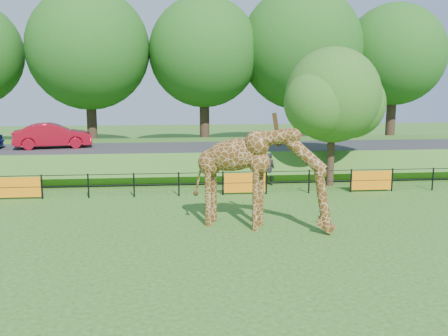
# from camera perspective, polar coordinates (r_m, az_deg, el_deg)

# --- Properties ---
(ground) EXTENTS (90.00, 90.00, 0.00)m
(ground) POSITION_cam_1_polar(r_m,az_deg,el_deg) (15.01, -4.89, -10.16)
(ground) COLOR #215314
(ground) RESTS_ON ground
(giraffe) EXTENTS (5.01, 2.89, 3.62)m
(giraffe) POSITION_cam_1_polar(r_m,az_deg,el_deg) (17.38, 4.43, -1.16)
(giraffe) COLOR #573311
(giraffe) RESTS_ON ground
(perimeter_fence) EXTENTS (28.07, 0.10, 1.10)m
(perimeter_fence) POSITION_cam_1_polar(r_m,az_deg,el_deg) (22.57, -5.18, -1.84)
(perimeter_fence) COLOR black
(perimeter_fence) RESTS_ON ground
(embankment) EXTENTS (40.00, 9.00, 1.30)m
(embankment) POSITION_cam_1_polar(r_m,az_deg,el_deg) (29.94, -5.31, 1.27)
(embankment) COLOR #215314
(embankment) RESTS_ON ground
(road) EXTENTS (40.00, 5.00, 0.12)m
(road) POSITION_cam_1_polar(r_m,az_deg,el_deg) (28.35, -5.31, 2.23)
(road) COLOR #28282A
(road) RESTS_ON embankment
(car_red) EXTENTS (4.41, 2.26, 1.39)m
(car_red) POSITION_cam_1_polar(r_m,az_deg,el_deg) (29.59, -18.96, 3.53)
(car_red) COLOR red
(car_red) RESTS_ON road
(visitor) EXTENTS (0.64, 0.46, 1.64)m
(visitor) POSITION_cam_1_polar(r_m,az_deg,el_deg) (24.86, 5.14, -0.12)
(visitor) COLOR black
(visitor) RESTS_ON ground
(tree_east) EXTENTS (5.40, 4.71, 6.76)m
(tree_east) POSITION_cam_1_polar(r_m,az_deg,el_deg) (24.96, 12.52, 7.73)
(tree_east) COLOR #302115
(tree_east) RESTS_ON ground
(bg_tree_line) EXTENTS (37.30, 8.80, 11.82)m
(bg_tree_line) POSITION_cam_1_polar(r_m,az_deg,el_deg) (36.21, -2.47, 13.19)
(bg_tree_line) COLOR #302115
(bg_tree_line) RESTS_ON ground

